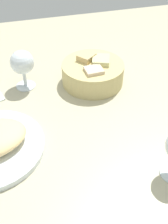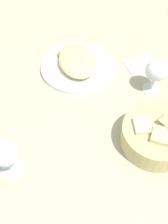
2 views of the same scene
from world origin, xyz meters
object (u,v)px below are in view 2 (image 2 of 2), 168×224
object	(u,v)px
folded_napkin	(142,64)
wine_glass_far	(156,71)
wine_glass_near	(5,154)
plate	(78,67)
bread_basket	(156,136)

from	to	relation	value
folded_napkin	wine_glass_far	bearing A→B (deg)	-103.27
wine_glass_near	wine_glass_far	bearing A→B (deg)	123.22
wine_glass_near	plate	bearing A→B (deg)	154.85
wine_glass_far	folded_napkin	distance (cm)	13.50
bread_basket	plate	bearing A→B (deg)	-147.06
wine_glass_near	bread_basket	bearing A→B (deg)	100.17
bread_basket	wine_glass_near	bearing A→B (deg)	-79.83
bread_basket	wine_glass_far	distance (cm)	20.52
plate	folded_napkin	xyz separation A→B (cm)	(-0.66, 22.05, -0.30)
plate	wine_glass_near	xyz separation A→B (cm)	(37.14, -17.44, 7.29)
plate	wine_glass_far	world-z (taller)	wine_glass_far
plate	wine_glass_far	size ratio (longest dim) A/B	2.13
wine_glass_near	folded_napkin	distance (cm)	55.19
wine_glass_far	folded_napkin	xyz separation A→B (cm)	(-11.33, -0.95, -7.28)
plate	bread_basket	bearing A→B (deg)	32.94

